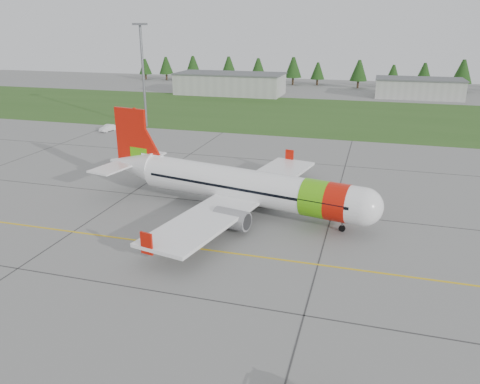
% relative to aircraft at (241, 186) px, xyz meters
% --- Properties ---
extents(ground, '(320.00, 320.00, 0.00)m').
position_rel_aircraft_xyz_m(ground, '(0.07, -18.27, -3.03)').
color(ground, gray).
rests_on(ground, ground).
extents(aircraft, '(34.37, 32.19, 10.52)m').
position_rel_aircraft_xyz_m(aircraft, '(0.00, 0.00, 0.00)').
color(aircraft, white).
rests_on(aircraft, ground).
extents(service_van, '(1.59, 1.53, 3.96)m').
position_rel_aircraft_xyz_m(service_van, '(-37.36, 33.64, -1.05)').
color(service_van, white).
rests_on(service_van, ground).
extents(grass_strip, '(320.00, 50.00, 0.03)m').
position_rel_aircraft_xyz_m(grass_strip, '(0.07, 63.73, -3.02)').
color(grass_strip, '#30561E').
rests_on(grass_strip, ground).
extents(taxi_guideline, '(120.00, 0.25, 0.02)m').
position_rel_aircraft_xyz_m(taxi_guideline, '(0.07, -10.27, -3.02)').
color(taxi_guideline, gold).
rests_on(taxi_guideline, ground).
extents(hangar_west, '(32.00, 14.00, 6.00)m').
position_rel_aircraft_xyz_m(hangar_west, '(-29.93, 91.73, -0.03)').
color(hangar_west, '#A8A8A3').
rests_on(hangar_west, ground).
extents(hangar_east, '(24.00, 12.00, 5.20)m').
position_rel_aircraft_xyz_m(hangar_east, '(25.07, 99.73, -0.43)').
color(hangar_east, '#A8A8A3').
rests_on(hangar_east, ground).
extents(floodlight_mast, '(0.50, 0.50, 20.00)m').
position_rel_aircraft_xyz_m(floodlight_mast, '(-31.93, 39.73, 6.97)').
color(floodlight_mast, slate).
rests_on(floodlight_mast, ground).
extents(treeline, '(160.00, 8.00, 10.00)m').
position_rel_aircraft_xyz_m(treeline, '(0.07, 119.73, 1.97)').
color(treeline, '#1C3F14').
rests_on(treeline, ground).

